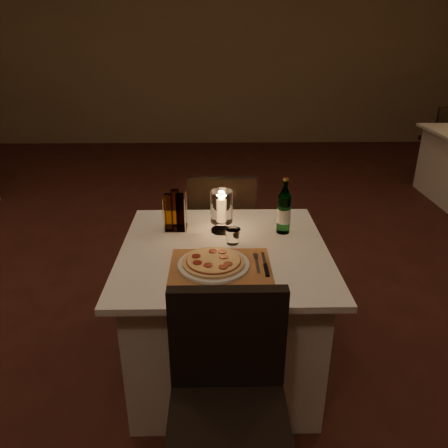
{
  "coord_description": "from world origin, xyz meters",
  "views": [
    {
      "loc": [
        0.24,
        -2.19,
        1.7
      ],
      "look_at": [
        0.28,
        -0.29,
        0.86
      ],
      "focal_mm": 35.0,
      "sensor_mm": 36.0,
      "label": 1
    }
  ],
  "objects_px": {
    "chair_near": "(228,389)",
    "tumbler": "(233,236)",
    "chair_far": "(222,224)",
    "water_bottle": "(284,211)",
    "main_table": "(224,311)",
    "plate": "(214,265)",
    "hurricane_candle": "(222,208)",
    "pizza": "(214,261)"
  },
  "relations": [
    {
      "from": "pizza",
      "to": "hurricane_candle",
      "type": "distance_m",
      "value": 0.39
    },
    {
      "from": "plate",
      "to": "water_bottle",
      "type": "relative_size",
      "value": 1.09
    },
    {
      "from": "chair_far",
      "to": "plate",
      "type": "distance_m",
      "value": 0.92
    },
    {
      "from": "chair_near",
      "to": "pizza",
      "type": "distance_m",
      "value": 0.58
    },
    {
      "from": "water_bottle",
      "to": "plate",
      "type": "bearing_deg",
      "value": -135.0
    },
    {
      "from": "main_table",
      "to": "water_bottle",
      "type": "distance_m",
      "value": 0.6
    },
    {
      "from": "plate",
      "to": "water_bottle",
      "type": "height_order",
      "value": "water_bottle"
    },
    {
      "from": "chair_near",
      "to": "tumbler",
      "type": "bearing_deg",
      "value": 86.78
    },
    {
      "from": "chair_near",
      "to": "chair_far",
      "type": "relative_size",
      "value": 1.0
    },
    {
      "from": "chair_far",
      "to": "tumbler",
      "type": "relative_size",
      "value": 11.58
    },
    {
      "from": "plate",
      "to": "tumbler",
      "type": "height_order",
      "value": "tumbler"
    },
    {
      "from": "pizza",
      "to": "tumbler",
      "type": "bearing_deg",
      "value": 68.32
    },
    {
      "from": "hurricane_candle",
      "to": "plate",
      "type": "bearing_deg",
      "value": -96.15
    },
    {
      "from": "chair_near",
      "to": "hurricane_candle",
      "type": "distance_m",
      "value": 0.97
    },
    {
      "from": "pizza",
      "to": "hurricane_candle",
      "type": "relative_size",
      "value": 1.26
    },
    {
      "from": "hurricane_candle",
      "to": "tumbler",
      "type": "bearing_deg",
      "value": -70.09
    },
    {
      "from": "chair_far",
      "to": "plate",
      "type": "bearing_deg",
      "value": -93.2
    },
    {
      "from": "chair_near",
      "to": "hurricane_candle",
      "type": "relative_size",
      "value": 4.05
    },
    {
      "from": "main_table",
      "to": "hurricane_candle",
      "type": "bearing_deg",
      "value": 92.62
    },
    {
      "from": "water_bottle",
      "to": "chair_far",
      "type": "bearing_deg",
      "value": 120.21
    },
    {
      "from": "main_table",
      "to": "plate",
      "type": "bearing_deg",
      "value": -105.52
    },
    {
      "from": "main_table",
      "to": "chair_far",
      "type": "xyz_separation_m",
      "value": [
        0.0,
        0.71,
        0.18
      ]
    },
    {
      "from": "pizza",
      "to": "main_table",
      "type": "bearing_deg",
      "value": 74.49
    },
    {
      "from": "chair_near",
      "to": "plate",
      "type": "relative_size",
      "value": 2.81
    },
    {
      "from": "chair_near",
      "to": "chair_far",
      "type": "bearing_deg",
      "value": 90.0
    },
    {
      "from": "water_bottle",
      "to": "chair_near",
      "type": "bearing_deg",
      "value": -109.14
    },
    {
      "from": "main_table",
      "to": "hurricane_candle",
      "type": "relative_size",
      "value": 4.51
    },
    {
      "from": "chair_far",
      "to": "water_bottle",
      "type": "bearing_deg",
      "value": -59.79
    },
    {
      "from": "chair_far",
      "to": "pizza",
      "type": "xyz_separation_m",
      "value": [
        -0.05,
        -0.89,
        0.22
      ]
    },
    {
      "from": "pizza",
      "to": "tumbler",
      "type": "relative_size",
      "value": 3.6
    },
    {
      "from": "pizza",
      "to": "hurricane_candle",
      "type": "height_order",
      "value": "hurricane_candle"
    },
    {
      "from": "pizza",
      "to": "chair_near",
      "type": "bearing_deg",
      "value": -84.66
    },
    {
      "from": "chair_far",
      "to": "tumbler",
      "type": "xyz_separation_m",
      "value": [
        0.04,
        -0.66,
        0.23
      ]
    },
    {
      "from": "chair_near",
      "to": "tumbler",
      "type": "distance_m",
      "value": 0.8
    },
    {
      "from": "chair_near",
      "to": "tumbler",
      "type": "relative_size",
      "value": 11.58
    },
    {
      "from": "plate",
      "to": "pizza",
      "type": "xyz_separation_m",
      "value": [
        0.0,
        0.0,
        0.02
      ]
    },
    {
      "from": "chair_far",
      "to": "tumbler",
      "type": "distance_m",
      "value": 0.7
    },
    {
      "from": "plate",
      "to": "hurricane_candle",
      "type": "bearing_deg",
      "value": 83.85
    },
    {
      "from": "water_bottle",
      "to": "hurricane_candle",
      "type": "height_order",
      "value": "water_bottle"
    },
    {
      "from": "chair_near",
      "to": "plate",
      "type": "bearing_deg",
      "value": 95.35
    },
    {
      "from": "main_table",
      "to": "plate",
      "type": "relative_size",
      "value": 3.12
    },
    {
      "from": "chair_far",
      "to": "water_bottle",
      "type": "distance_m",
      "value": 0.69
    }
  ]
}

